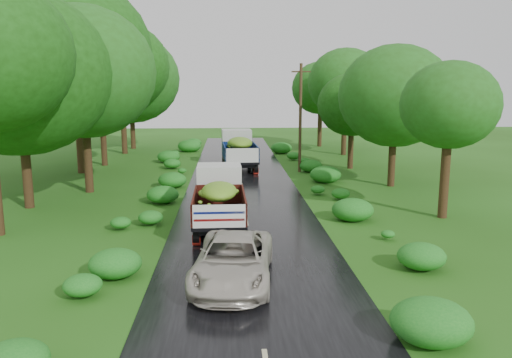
{
  "coord_description": "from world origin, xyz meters",
  "views": [
    {
      "loc": [
        -0.77,
        -13.73,
        5.95
      ],
      "look_at": [
        0.49,
        9.23,
        1.7
      ],
      "focal_mm": 35.0,
      "sensor_mm": 36.0,
      "label": 1
    }
  ],
  "objects": [
    {
      "name": "trees_right",
      "position": [
        8.9,
        23.51,
        5.5
      ],
      "size": [
        4.67,
        31.38,
        7.95
      ],
      "color": "black",
      "rests_on": "ground"
    },
    {
      "name": "ground",
      "position": [
        0.0,
        0.0,
        0.0
      ],
      "size": [
        120.0,
        120.0,
        0.0
      ],
      "primitive_type": "plane",
      "color": "#1F4A0F",
      "rests_on": "ground"
    },
    {
      "name": "shrubs",
      "position": [
        0.0,
        14.0,
        0.35
      ],
      "size": [
        11.9,
        44.0,
        0.7
      ],
      "color": "#196B1B",
      "rests_on": "ground"
    },
    {
      "name": "road_lines",
      "position": [
        0.0,
        6.0,
        0.02
      ],
      "size": [
        0.12,
        69.6,
        0.0
      ],
      "color": "#BFB78C",
      "rests_on": "road"
    },
    {
      "name": "utility_pole",
      "position": [
        4.25,
        21.08,
        3.89
      ],
      "size": [
        1.31,
        0.36,
        7.55
      ],
      "rotation": [
        0.0,
        0.0,
        -0.2
      ],
      "color": "#382616",
      "rests_on": "ground"
    },
    {
      "name": "truck_near",
      "position": [
        -1.19,
        7.17,
        1.38
      ],
      "size": [
        2.14,
        5.82,
        2.43
      ],
      "rotation": [
        0.0,
        0.0,
        0.02
      ],
      "color": "black",
      "rests_on": "ground"
    },
    {
      "name": "trees_left",
      "position": [
        -10.27,
        21.52,
        7.08
      ],
      "size": [
        6.63,
        33.01,
        10.4
      ],
      "color": "black",
      "rests_on": "ground"
    },
    {
      "name": "car",
      "position": [
        -0.66,
        0.88,
        0.72
      ],
      "size": [
        2.84,
        5.24,
        1.39
      ],
      "primitive_type": "imported",
      "rotation": [
        0.0,
        0.0,
        -0.11
      ],
      "color": "beige",
      "rests_on": "road"
    },
    {
      "name": "truck_far",
      "position": [
        -0.06,
        22.85,
        1.54
      ],
      "size": [
        2.64,
        6.59,
        2.72
      ],
      "rotation": [
        0.0,
        0.0,
        0.06
      ],
      "color": "black",
      "rests_on": "ground"
    },
    {
      "name": "road",
      "position": [
        0.0,
        5.0,
        0.01
      ],
      "size": [
        6.5,
        80.0,
        0.02
      ],
      "primitive_type": "cube",
      "color": "black",
      "rests_on": "ground"
    }
  ]
}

